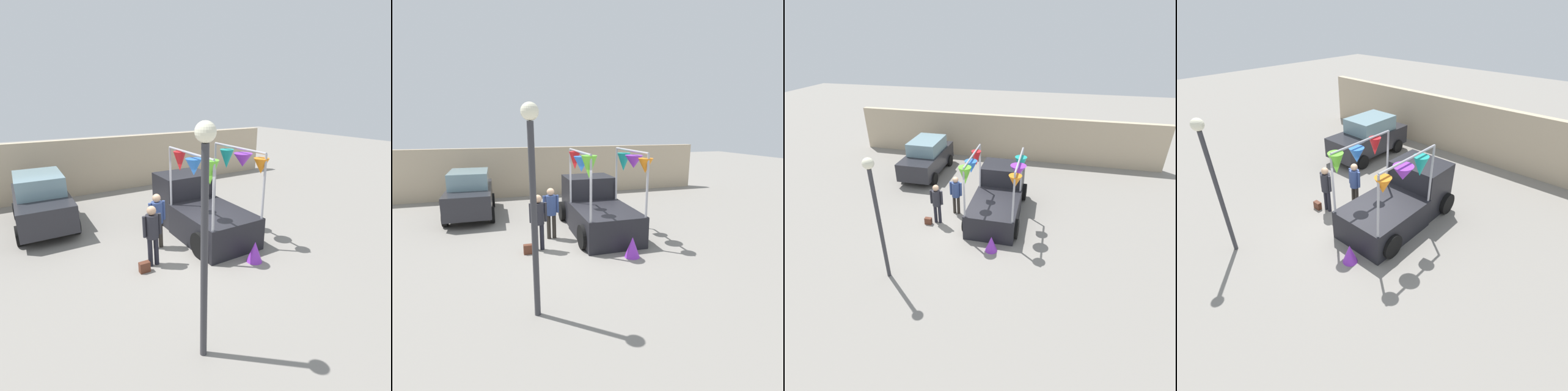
% 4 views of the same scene
% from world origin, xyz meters
% --- Properties ---
extents(ground_plane, '(60.00, 60.00, 0.00)m').
position_xyz_m(ground_plane, '(0.00, 0.00, 0.00)').
color(ground_plane, gray).
extents(vendor_truck, '(2.38, 4.10, 2.95)m').
position_xyz_m(vendor_truck, '(0.88, 1.23, 0.87)').
color(vendor_truck, black).
rests_on(vendor_truck, ground).
extents(parked_car, '(1.88, 4.00, 1.88)m').
position_xyz_m(parked_car, '(-3.62, 4.34, 0.94)').
color(parked_car, '#26262B').
rests_on(parked_car, ground).
extents(person_customer, '(0.53, 0.34, 1.72)m').
position_xyz_m(person_customer, '(-1.39, -0.19, 1.04)').
color(person_customer, black).
rests_on(person_customer, ground).
extents(person_vendor, '(0.53, 0.34, 1.72)m').
position_xyz_m(person_vendor, '(-0.86, 0.68, 1.05)').
color(person_vendor, '#2D2823').
rests_on(person_vendor, ground).
extents(handbag, '(0.28, 0.16, 0.28)m').
position_xyz_m(handbag, '(-1.74, -0.39, 0.14)').
color(handbag, '#592D1E').
rests_on(handbag, ground).
extents(street_lamp, '(0.32, 0.32, 4.09)m').
position_xyz_m(street_lamp, '(-1.88, -3.47, 2.66)').
color(street_lamp, '#333338').
rests_on(street_lamp, ground).
extents(brick_boundary_wall, '(18.00, 0.36, 2.60)m').
position_xyz_m(brick_boundary_wall, '(0.00, 7.51, 1.30)').
color(brick_boundary_wall, tan).
rests_on(brick_boundary_wall, ground).
extents(folded_kite_bundle_violet, '(0.61, 0.61, 0.60)m').
position_xyz_m(folded_kite_bundle_violet, '(1.10, -1.48, 0.30)').
color(folded_kite_bundle_violet, purple).
rests_on(folded_kite_bundle_violet, ground).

